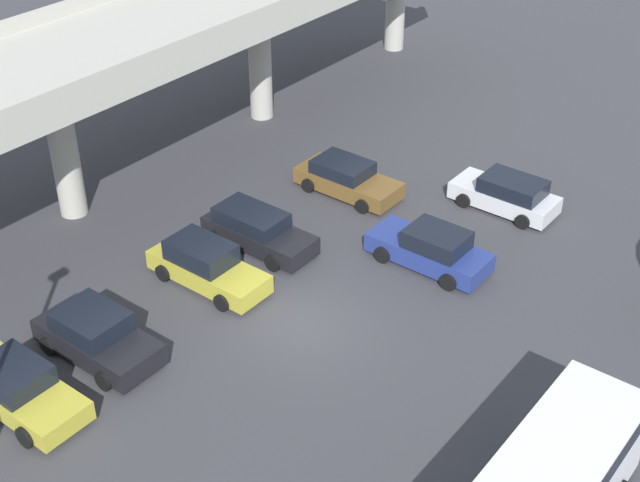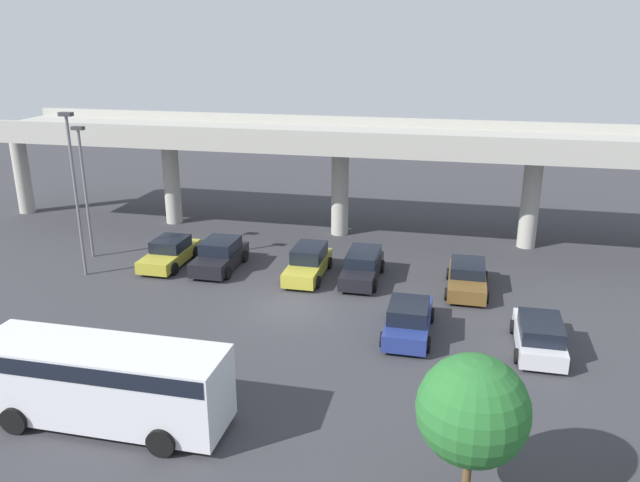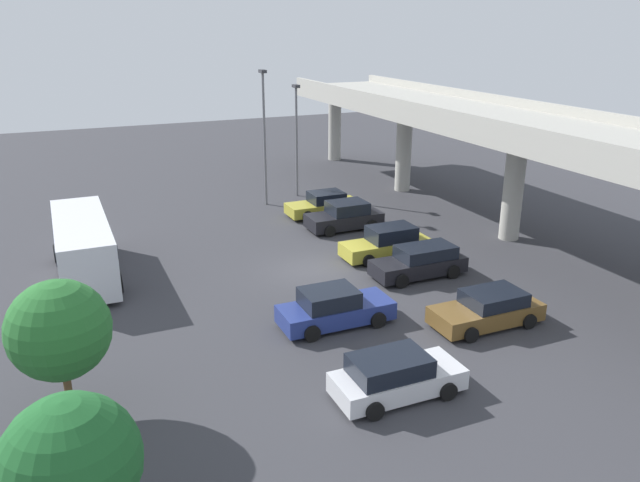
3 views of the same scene
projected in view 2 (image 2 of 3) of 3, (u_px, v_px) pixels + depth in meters
The scene contains 13 objects.
ground_plane at pixel (290, 309), 30.18m from camera, with size 101.83×101.83×0.00m, color #38383D.
highway_overpass at pixel (340, 144), 39.67m from camera, with size 48.64×7.18×7.30m.
parked_car_0 at pixel (170, 253), 35.86m from camera, with size 2.12×4.70×1.51m.
parked_car_1 at pixel (220, 255), 35.19m from camera, with size 2.22×4.47×1.66m.
parked_car_2 at pixel (308, 263), 34.12m from camera, with size 2.00×4.77×1.65m.
parked_car_3 at pixel (362, 266), 33.63m from camera, with size 2.02×4.64×1.52m.
parked_car_4 at pixel (409, 319), 27.42m from camera, with size 2.11×4.69×1.59m.
parked_car_5 at pixel (467, 278), 32.24m from camera, with size 2.14×4.61×1.43m.
parked_car_6 at pixel (539, 335), 26.00m from camera, with size 2.08×4.40×1.49m.
shuttle_bus at pixel (102, 378), 20.87m from camera, with size 8.55×2.74×2.88m.
lamp_post_near_aisle at pixel (75, 184), 32.87m from camera, with size 0.70×0.35×8.88m.
lamp_post_mid_lot at pixel (84, 182), 35.88m from camera, with size 0.70×0.35×7.74m.
tree_front_left at pixel (473, 410), 16.70m from camera, with size 3.07×3.07×4.63m.
Camera 2 is at (7.54, -26.57, 12.68)m, focal length 35.00 mm.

